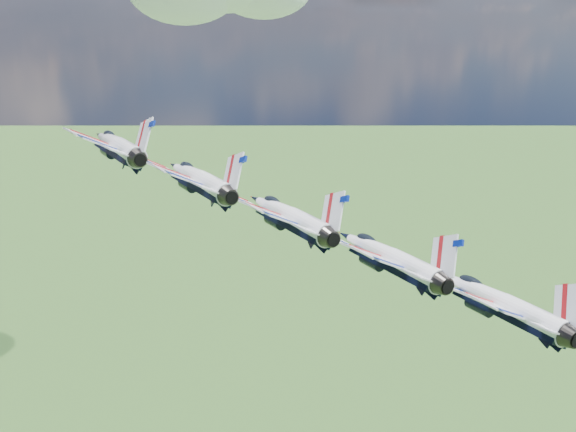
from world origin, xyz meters
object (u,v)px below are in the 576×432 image
object	(u,v)px
jet_1	(198,179)
jet_4	(499,302)
jet_0	(117,146)
jet_2	(288,216)
jet_3	(388,257)

from	to	relation	value
jet_1	jet_4	distance (m)	30.45
jet_0	jet_2	size ratio (longest dim) A/B	1.00
jet_3	jet_4	distance (m)	10.15
jet_0	jet_4	xyz separation A→B (m)	(27.59, -28.09, -9.91)
jet_2	jet_3	xyz separation A→B (m)	(6.90, -7.02, -2.48)
jet_2	jet_4	world-z (taller)	jet_2
jet_0	jet_4	bearing A→B (deg)	-54.93
jet_0	jet_1	world-z (taller)	jet_0
jet_1	jet_3	xyz separation A→B (m)	(13.80, -14.05, -4.95)
jet_4	jet_1	bearing A→B (deg)	125.07
jet_0	jet_2	distance (m)	20.30
jet_0	jet_1	distance (m)	10.15
jet_3	jet_0	bearing A→B (deg)	125.07
jet_2	jet_1	bearing A→B (deg)	125.07
jet_1	jet_4	xyz separation A→B (m)	(20.70, -21.07, -7.43)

